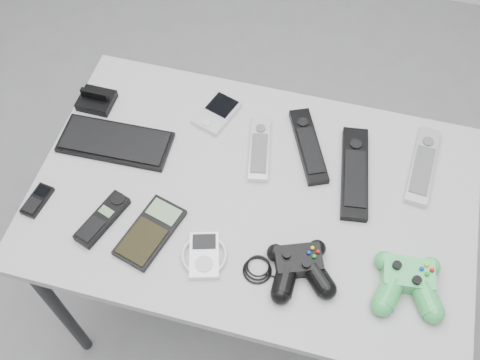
% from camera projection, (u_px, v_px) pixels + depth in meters
% --- Properties ---
extents(floor, '(3.50, 3.50, 0.00)m').
position_uv_depth(floor, '(275.00, 309.00, 1.91)').
color(floor, slate).
rests_on(floor, ground).
extents(desk, '(1.05, 0.67, 0.70)m').
position_uv_depth(desk, '(253.00, 206.00, 1.39)').
color(desk, '#949597').
rests_on(desk, floor).
extents(pda_keyboard, '(0.28, 0.13, 0.02)m').
position_uv_depth(pda_keyboard, '(115.00, 142.00, 1.41)').
color(pda_keyboard, black).
rests_on(pda_keyboard, desk).
extents(dock_bracket, '(0.09, 0.08, 0.05)m').
position_uv_depth(dock_bracket, '(96.00, 97.00, 1.47)').
color(dock_bracket, black).
rests_on(dock_bracket, desk).
extents(pda, '(0.11, 0.14, 0.02)m').
position_uv_depth(pda, '(217.00, 113.00, 1.46)').
color(pda, silver).
rests_on(pda, desk).
extents(remote_silver_a, '(0.08, 0.20, 0.02)m').
position_uv_depth(remote_silver_a, '(259.00, 148.00, 1.40)').
color(remote_silver_a, silver).
rests_on(remote_silver_a, desk).
extents(remote_black_a, '(0.14, 0.23, 0.02)m').
position_uv_depth(remote_black_a, '(308.00, 145.00, 1.40)').
color(remote_black_a, black).
rests_on(remote_black_a, desk).
extents(remote_black_b, '(0.10, 0.27, 0.02)m').
position_uv_depth(remote_black_b, '(355.00, 172.00, 1.36)').
color(remote_black_b, black).
rests_on(remote_black_b, desk).
extents(remote_silver_b, '(0.07, 0.23, 0.02)m').
position_uv_depth(remote_silver_b, '(423.00, 165.00, 1.37)').
color(remote_silver_b, '#B3B3BA').
rests_on(remote_silver_b, desk).
extents(mobile_phone, '(0.05, 0.09, 0.01)m').
position_uv_depth(mobile_phone, '(37.00, 200.00, 1.32)').
color(mobile_phone, black).
rests_on(mobile_phone, desk).
extents(cordless_handset, '(0.09, 0.15, 0.02)m').
position_uv_depth(cordless_handset, '(102.00, 219.00, 1.29)').
color(cordless_handset, black).
rests_on(cordless_handset, desk).
extents(calculator, '(0.13, 0.19, 0.02)m').
position_uv_depth(calculator, '(150.00, 232.00, 1.27)').
color(calculator, black).
rests_on(calculator, desk).
extents(mp3_player, '(0.13, 0.13, 0.02)m').
position_uv_depth(mp3_player, '(204.00, 255.00, 1.24)').
color(mp3_player, white).
rests_on(mp3_player, desk).
extents(controller_black, '(0.28, 0.23, 0.05)m').
position_uv_depth(controller_black, '(300.00, 267.00, 1.21)').
color(controller_black, black).
rests_on(controller_black, desk).
extents(controller_green, '(0.17, 0.18, 0.05)m').
position_uv_depth(controller_green, '(408.00, 281.00, 1.19)').
color(controller_green, green).
rests_on(controller_green, desk).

